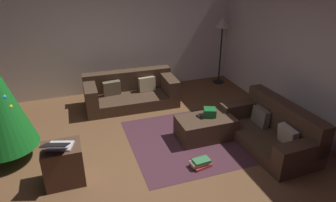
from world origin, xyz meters
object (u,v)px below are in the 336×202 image
book_stack (201,163)px  corner_lamp (223,27)px  tv_remote (200,117)px  laptop (58,146)px  couch_right (273,130)px  couch_left (130,92)px  gift_box (210,112)px  side_table (64,164)px  ottoman (205,128)px

book_stack → corner_lamp: size_ratio=0.20×
tv_remote → laptop: size_ratio=0.34×
couch_right → couch_left: bearing=37.1°
couch_left → gift_box: bearing=122.0°
tv_remote → side_table: 2.31m
ottoman → book_stack: ottoman is taller
ottoman → couch_right: bearing=-30.4°
side_table → corner_lamp: size_ratio=0.35×
ottoman → corner_lamp: bearing=57.2°
side_table → book_stack: bearing=-9.7°
couch_right → corner_lamp: bearing=-11.8°
gift_box → laptop: bearing=-168.1°
couch_left → side_table: couch_left is taller
ottoman → laptop: bearing=-168.9°
side_table → corner_lamp: 4.77m
couch_right → book_stack: (-1.38, -0.17, -0.21)m
corner_lamp → tv_remote: bearing=-125.0°
couch_right → laptop: bearing=86.4°
couch_right → laptop: (-3.33, 0.10, 0.36)m
laptop → gift_box: bearing=11.9°
tv_remote → book_stack: tv_remote is taller
side_table → ottoman: bearing=9.9°
ottoman → book_stack: 0.86m
gift_box → corner_lamp: bearing=58.3°
ottoman → tv_remote: tv_remote is taller
ottoman → side_table: side_table is taller
tv_remote → side_table: side_table is taller
ottoman → tv_remote: bearing=150.1°
ottoman → gift_box: bearing=28.8°
couch_right → side_table: 3.32m
couch_left → ottoman: 2.00m
gift_box → side_table: size_ratio=0.36×
laptop → corner_lamp: size_ratio=0.29×
couch_left → laptop: bearing=58.4°
ottoman → tv_remote: 0.22m
couch_left → ottoman: (0.92, -1.77, -0.08)m
gift_box → book_stack: 1.02m
gift_box → side_table: bearing=-169.3°
couch_right → gift_box: bearing=52.6°
gift_box → side_table: 2.50m
tv_remote → corner_lamp: (1.54, 2.20, 0.99)m
tv_remote → couch_left: bearing=104.4°
couch_right → tv_remote: (-1.05, 0.62, 0.12)m
tv_remote → side_table: (-2.26, -0.46, -0.10)m
couch_right → tv_remote: bearing=57.7°
couch_right → side_table: (-3.31, 0.16, 0.01)m
corner_lamp → side_table: bearing=-145.0°
couch_left → book_stack: couch_left is taller
couch_left → couch_right: (1.89, -2.33, 0.01)m
gift_box → book_stack: (-0.52, -0.79, -0.39)m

